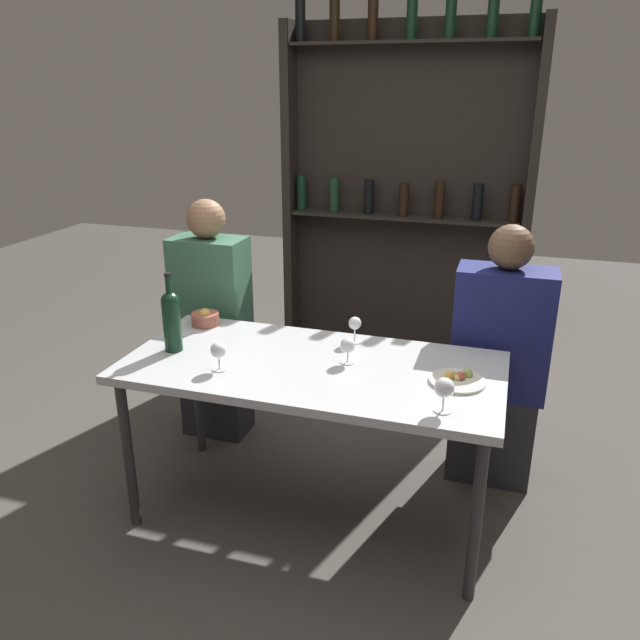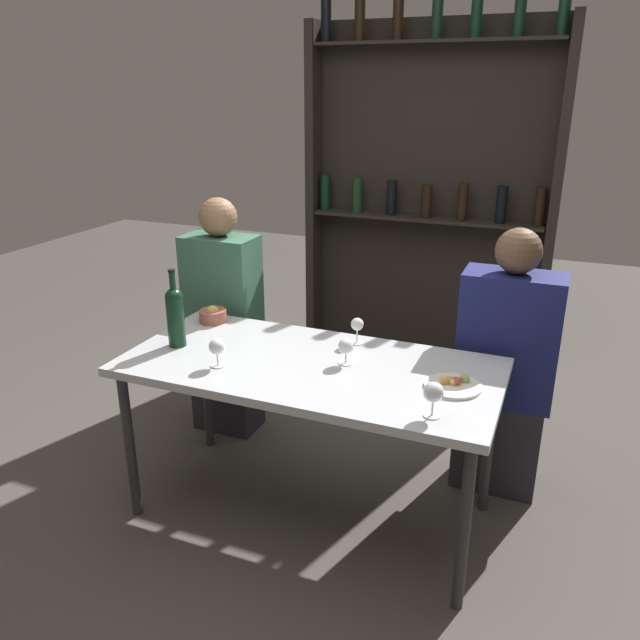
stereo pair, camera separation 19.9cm
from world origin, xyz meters
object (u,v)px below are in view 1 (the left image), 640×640
at_px(snack_bowl, 205,318).
at_px(seated_person_left, 213,328).
at_px(wine_bottle, 171,318).
at_px(wine_glass_2, 219,351).
at_px(food_plate_0, 457,380).
at_px(wine_glass_0, 355,325).
at_px(wine_glass_1, 348,346).
at_px(seated_person_right, 498,367).
at_px(wine_glass_3, 444,389).

height_order(snack_bowl, seated_person_left, seated_person_left).
bearing_deg(wine_bottle, wine_glass_2, -23.73).
xyz_separation_m(food_plate_0, snack_bowl, (-1.20, 0.27, 0.02)).
distance_m(wine_glass_0, wine_glass_1, 0.22).
distance_m(wine_glass_1, seated_person_left, 0.99).
bearing_deg(wine_glass_2, wine_bottle, 156.27).
bearing_deg(wine_glass_0, food_plate_0, -29.55).
relative_size(wine_glass_1, seated_person_right, 0.09).
relative_size(wine_bottle, seated_person_right, 0.28).
bearing_deg(wine_glass_1, wine_glass_3, -35.00).
xyz_separation_m(wine_glass_1, food_plate_0, (0.45, -0.05, -0.06)).
bearing_deg(snack_bowl, seated_person_right, 10.77).
bearing_deg(wine_glass_1, food_plate_0, -6.30).
height_order(wine_glass_1, wine_glass_2, wine_glass_2).
bearing_deg(wine_bottle, wine_glass_3, -9.66).
distance_m(wine_glass_3, seated_person_right, 0.82).
distance_m(wine_glass_0, food_plate_0, 0.55).
distance_m(wine_bottle, seated_person_left, 0.64).
relative_size(wine_bottle, food_plate_0, 1.60).
bearing_deg(wine_glass_3, seated_person_left, 148.95).
distance_m(seated_person_left, seated_person_right, 1.44).
relative_size(wine_glass_0, wine_glass_3, 0.93).
bearing_deg(food_plate_0, seated_person_right, 74.66).
distance_m(wine_glass_2, wine_glass_3, 0.89).
bearing_deg(food_plate_0, wine_bottle, -177.71).
bearing_deg(seated_person_left, wine_glass_2, -61.00).
bearing_deg(snack_bowl, wine_glass_3, -23.48).
bearing_deg(wine_bottle, seated_person_left, 100.81).
height_order(wine_bottle, wine_glass_0, wine_bottle).
relative_size(wine_bottle, wine_glass_2, 2.93).
xyz_separation_m(wine_glass_2, food_plate_0, (0.92, 0.17, -0.07)).
bearing_deg(food_plate_0, seated_person_left, 158.15).
xyz_separation_m(food_plate_0, seated_person_left, (-1.30, 0.52, -0.13)).
bearing_deg(seated_person_left, seated_person_right, 0.00).
bearing_deg(wine_glass_1, seated_person_left, 151.03).
bearing_deg(wine_glass_2, seated_person_right, 33.01).
bearing_deg(wine_glass_3, wine_glass_2, 175.00).
height_order(wine_glass_0, wine_glass_3, wine_glass_3).
bearing_deg(wine_glass_2, wine_glass_3, -5.00).
bearing_deg(wine_glass_0, seated_person_right, 22.24).
height_order(wine_glass_0, wine_glass_1, wine_glass_0).
height_order(food_plate_0, snack_bowl, snack_bowl).
xyz_separation_m(wine_glass_0, wine_glass_2, (-0.44, -0.44, -0.00)).
bearing_deg(wine_glass_2, seated_person_left, 119.00).
height_order(wine_glass_3, snack_bowl, wine_glass_3).
height_order(wine_glass_1, wine_glass_3, wine_glass_3).
bearing_deg(snack_bowl, wine_glass_0, 0.27).
xyz_separation_m(wine_glass_0, seated_person_right, (0.62, 0.25, -0.23)).
bearing_deg(wine_bottle, food_plate_0, 2.29).
relative_size(wine_glass_2, seated_person_left, 0.09).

